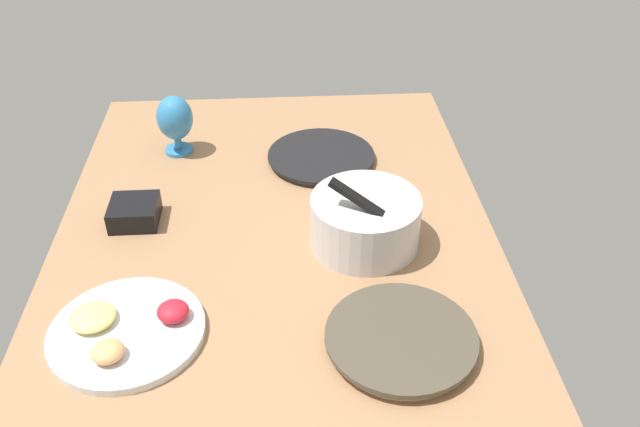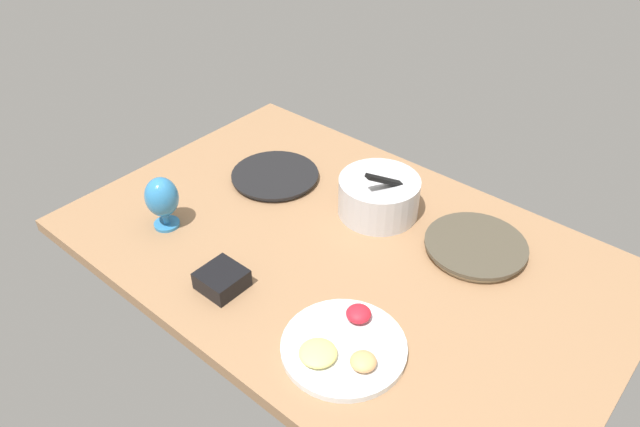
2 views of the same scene
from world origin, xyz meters
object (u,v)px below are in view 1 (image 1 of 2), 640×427
(dinner_plate_left, at_px, (321,157))
(dinner_plate_right, at_px, (401,339))
(hurricane_glass_blue, at_px, (175,120))
(fruit_platter, at_px, (126,330))
(mixing_bowl, at_px, (365,220))
(square_bowl_black, at_px, (134,211))

(dinner_plate_left, height_order, dinner_plate_right, dinner_plate_right)
(dinner_plate_right, distance_m, hurricane_glass_blue, 0.93)
(fruit_platter, distance_m, hurricane_glass_blue, 0.72)
(mixing_bowl, relative_size, fruit_platter, 0.82)
(dinner_plate_right, relative_size, hurricane_glass_blue, 1.74)
(square_bowl_black, bearing_deg, mixing_bowl, 77.56)
(fruit_platter, bearing_deg, dinner_plate_left, 146.29)
(square_bowl_black, bearing_deg, fruit_platter, 6.16)
(mixing_bowl, bearing_deg, dinner_plate_right, 5.60)
(fruit_platter, bearing_deg, hurricane_glass_blue, 177.72)
(mixing_bowl, xyz_separation_m, hurricane_glass_blue, (-0.45, -0.47, 0.04))
(dinner_plate_right, height_order, hurricane_glass_blue, hurricane_glass_blue)
(dinner_plate_left, xyz_separation_m, dinner_plate_right, (0.70, 0.11, 0.00))
(dinner_plate_left, height_order, hurricane_glass_blue, hurricane_glass_blue)
(dinner_plate_right, bearing_deg, dinner_plate_left, -171.27)
(hurricane_glass_blue, bearing_deg, dinner_plate_right, 33.12)
(dinner_plate_left, distance_m, mixing_bowl, 0.39)
(dinner_plate_right, distance_m, square_bowl_black, 0.73)
(dinner_plate_left, bearing_deg, hurricane_glass_blue, -100.66)
(dinner_plate_right, xyz_separation_m, mixing_bowl, (-0.33, -0.03, 0.05))
(mixing_bowl, xyz_separation_m, fruit_platter, (0.26, -0.50, -0.05))
(dinner_plate_right, xyz_separation_m, hurricane_glass_blue, (-0.78, -0.51, 0.09))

